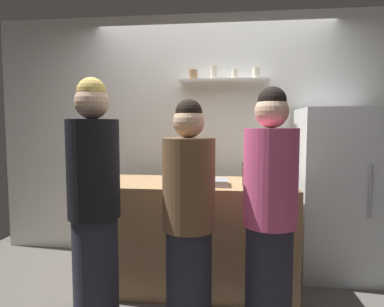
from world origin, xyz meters
name	(u,v)px	position (x,y,z in m)	size (l,w,h in m)	color
back_wall_assembly	(213,137)	(0.00, 1.25, 1.30)	(4.80, 0.32, 2.60)	white
refrigerator	(335,192)	(1.17, 0.85, 0.79)	(0.68, 0.64, 1.58)	silver
counter	(192,234)	(-0.15, 0.48, 0.46)	(1.74, 0.73, 0.93)	#9E7A51
baking_pan	(208,182)	(0.00, 0.34, 0.95)	(0.34, 0.24, 0.05)	gray
utensil_holder	(194,174)	(-0.14, 0.57, 0.99)	(0.09, 0.09, 0.22)	#B2B2B7
wine_bottle_amber_glass	(247,172)	(0.32, 0.34, 1.04)	(0.07, 0.07, 0.30)	#472814
wine_bottle_pale_glass	(278,173)	(0.55, 0.19, 1.06)	(0.07, 0.07, 0.34)	#B2BFB2
water_bottle_plastic	(259,167)	(0.45, 0.75, 1.04)	(0.08, 0.08, 0.25)	silver
person_brown_jacket	(189,224)	(-0.08, -0.27, 0.78)	(0.34, 0.34, 1.58)	#262633
person_pink_top	(270,219)	(0.43, -0.25, 0.82)	(0.34, 0.34, 1.66)	#262633
person_blonde	(94,210)	(-0.71, -0.29, 0.86)	(0.34, 0.34, 1.72)	#262633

